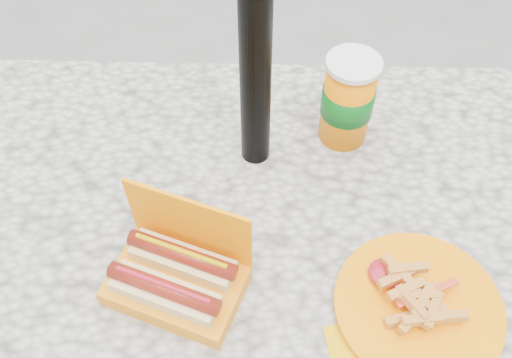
{
  "coord_description": "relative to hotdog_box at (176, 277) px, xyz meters",
  "views": [
    {
      "loc": [
        0.02,
        -0.5,
        1.53
      ],
      "look_at": [
        0.0,
        0.06,
        0.8
      ],
      "focal_mm": 40.0,
      "sensor_mm": 36.0,
      "label": 1
    }
  ],
  "objects": [
    {
      "name": "fries_plate",
      "position": [
        0.35,
        -0.03,
        -0.02
      ],
      "size": [
        0.26,
        0.34,
        0.05
      ],
      "rotation": [
        0.0,
        0.0,
        0.04
      ],
      "color": "#EAB104",
      "rests_on": "picnic_table"
    },
    {
      "name": "hotdog_box",
      "position": [
        0.0,
        0.0,
        0.0
      ],
      "size": [
        0.22,
        0.19,
        0.16
      ],
      "rotation": [
        0.0,
        0.0,
        -0.35
      ],
      "color": "#FF8600",
      "rests_on": "picnic_table"
    },
    {
      "name": "soda_cup",
      "position": [
        0.27,
        0.32,
        0.05
      ],
      "size": [
        0.09,
        0.09,
        0.17
      ],
      "rotation": [
        0.0,
        0.0,
        0.36
      ],
      "color": "#FF7D00",
      "rests_on": "picnic_table"
    },
    {
      "name": "picnic_table",
      "position": [
        0.11,
        0.11,
        -0.14
      ],
      "size": [
        1.2,
        0.8,
        0.75
      ],
      "color": "beige",
      "rests_on": "ground"
    }
  ]
}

